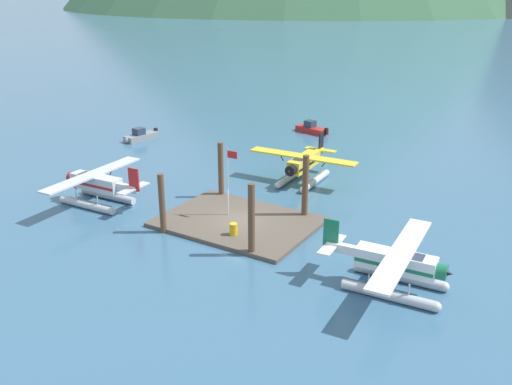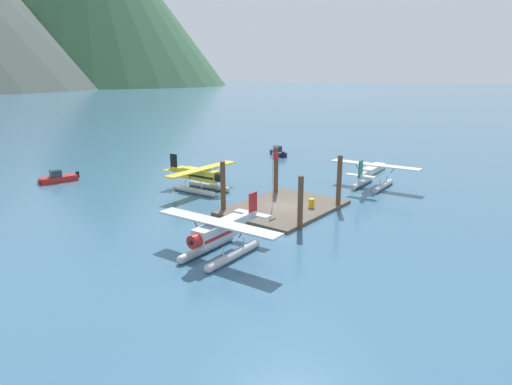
# 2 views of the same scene
# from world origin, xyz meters

# --- Properties ---
(ground_plane) EXTENTS (1200.00, 1200.00, 0.00)m
(ground_plane) POSITION_xyz_m (0.00, 0.00, 0.00)
(ground_plane) COLOR #38607F
(dock_platform) EXTENTS (11.75, 8.60, 0.30)m
(dock_platform) POSITION_xyz_m (0.00, 0.00, 0.15)
(dock_platform) COLOR brown
(dock_platform) RESTS_ON ground
(piling_near_left) EXTENTS (0.47, 0.47, 4.63)m
(piling_near_left) POSITION_xyz_m (-3.89, -4.28, 2.31)
(piling_near_left) COLOR brown
(piling_near_left) RESTS_ON ground
(piling_near_right) EXTENTS (0.48, 0.48, 5.23)m
(piling_near_right) POSITION_xyz_m (3.71, -3.96, 2.62)
(piling_near_right) COLOR brown
(piling_near_right) RESTS_ON ground
(piling_far_left) EXTENTS (0.48, 0.48, 4.94)m
(piling_far_left) POSITION_xyz_m (-4.41, 4.03, 2.47)
(piling_far_left) COLOR brown
(piling_far_left) RESTS_ON ground
(piling_far_right) EXTENTS (0.49, 0.49, 5.22)m
(piling_far_right) POSITION_xyz_m (3.87, 3.73, 2.61)
(piling_far_right) COLOR brown
(piling_far_right) RESTS_ON ground
(flagpole) EXTENTS (0.95, 0.10, 5.50)m
(flagpole) POSITION_xyz_m (-1.14, 0.51, 3.75)
(flagpole) COLOR silver
(flagpole) RESTS_ON dock_platform
(fuel_drum) EXTENTS (0.62, 0.62, 0.88)m
(fuel_drum) POSITION_xyz_m (1.17, -2.39, 0.74)
(fuel_drum) COLOR gold
(fuel_drum) RESTS_ON dock_platform
(seaplane_yellow_bow_centre) EXTENTS (10.45, 7.98, 3.84)m
(seaplane_yellow_bow_centre) POSITION_xyz_m (-0.09, 11.22, 1.58)
(seaplane_yellow_bow_centre) COLOR #B7BABF
(seaplane_yellow_bow_centre) RESTS_ON ground
(seaplane_silver_port_aft) EXTENTS (7.98, 10.46, 3.84)m
(seaplane_silver_port_aft) POSITION_xyz_m (-12.44, -2.79, 1.58)
(seaplane_silver_port_aft) COLOR #B7BABF
(seaplane_silver_port_aft) RESTS_ON ground
(seaplane_white_stbd_aft) EXTENTS (7.97, 10.47, 3.84)m
(seaplane_white_stbd_aft) POSITION_xyz_m (13.56, -3.33, 1.58)
(seaplane_white_stbd_aft) COLOR #B7BABF
(seaplane_white_stbd_aft) RESTS_ON ground
(boat_red_open_north) EXTENTS (4.81, 2.42, 1.50)m
(boat_red_open_north) POSITION_xyz_m (-7.69, 28.31, 0.49)
(boat_red_open_north) COLOR #B2231E
(boat_red_open_north) RESTS_ON ground
(boat_navy_open_east) EXTENTS (3.66, 4.29, 1.50)m
(boat_navy_open_east) POSITION_xyz_m (24.09, 17.54, 0.49)
(boat_navy_open_east) COLOR navy
(boat_navy_open_east) RESTS_ON ground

